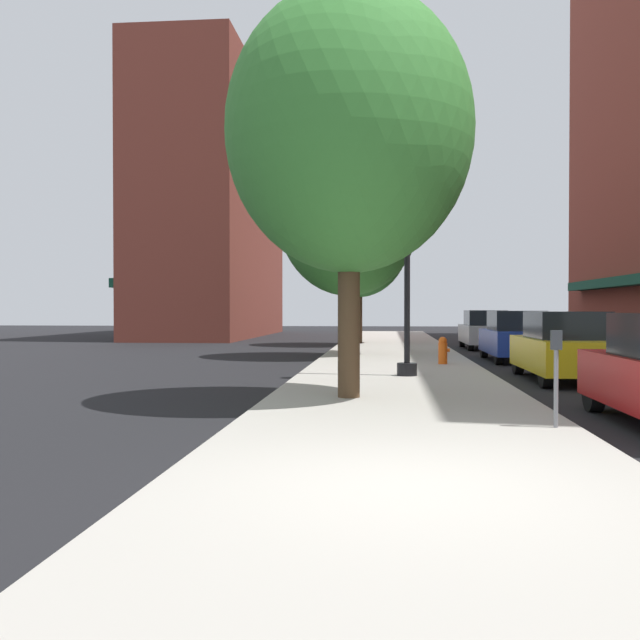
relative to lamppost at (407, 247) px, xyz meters
The scene contains 12 objects.
ground_plane 9.01m from the lamppost, 63.74° to the left, with size 90.00×90.00×0.00m, color black.
sidewalk_slab 9.12m from the lamppost, 91.83° to the left, with size 4.80×50.00×0.12m, color #A8A399.
building_far_background 29.26m from the lamppost, 113.03° to the left, with size 6.80×18.00×16.15m.
lamppost is the anchor object (origin of this frame).
fire_hydrant 4.70m from the lamppost, 72.70° to the left, with size 0.33×0.26×0.79m.
parking_meter_near 7.76m from the lamppost, 76.15° to the right, with size 0.14×0.09×1.31m.
tree_near 16.14m from the lamppost, 96.44° to the left, with size 4.80×4.80×7.65m.
tree_mid 8.17m from the lamppost, 103.13° to the left, with size 5.05×5.05×7.86m.
tree_far 4.71m from the lamppost, 105.52° to the right, with size 4.46×4.46×7.38m.
car_yellow 4.44m from the lamppost, ahead, with size 1.80×4.30×1.66m.
car_blue 7.94m from the lamppost, 60.52° to the left, with size 1.80×4.30×1.66m.
car_silver 14.44m from the lamppost, 74.83° to the left, with size 1.80×4.30×1.66m.
Camera 1 is at (-0.24, -6.45, 1.72)m, focal length 39.38 mm.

